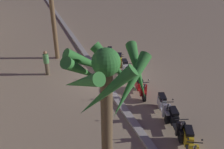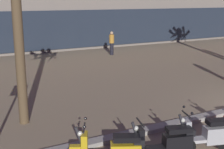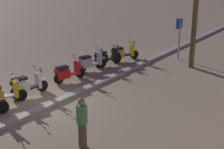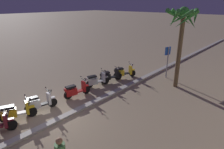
{
  "view_description": "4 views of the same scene",
  "coord_description": "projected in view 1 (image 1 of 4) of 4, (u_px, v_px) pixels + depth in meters",
  "views": [
    {
      "loc": [
        -12.59,
        4.45,
        7.12
      ],
      "look_at": [
        -1.9,
        0.49,
        1.19
      ],
      "focal_mm": 38.91,
      "sensor_mm": 36.0,
      "label": 1
    },
    {
      "loc": [
        -10.04,
        -6.55,
        3.79
      ],
      "look_at": [
        -4.48,
        3.73,
        0.98
      ],
      "focal_mm": 50.4,
      "sensor_mm": 36.0,
      "label": 2
    },
    {
      "loc": [
        8.23,
        9.31,
        5.21
      ],
      "look_at": [
        -2.17,
        1.83,
        0.95
      ],
      "focal_mm": 51.96,
      "sensor_mm": 36.0,
      "label": 3
    },
    {
      "loc": [
        4.39,
        8.07,
        5.51
      ],
      "look_at": [
        -4.75,
        -0.03,
        1.06
      ],
      "focal_mm": 31.96,
      "sensor_mm": 36.0,
      "label": 4
    }
  ],
  "objects": [
    {
      "name": "scooter_black_last_in_row",
      "position": [
        175.0,
        121.0,
        10.58
      ],
      "size": [
        1.82,
        0.79,
        1.04
      ],
      "color": "black",
      "rests_on": "ground"
    },
    {
      "name": "scooter_silver_mid_rear",
      "position": [
        163.0,
        105.0,
        11.63
      ],
      "size": [
        1.72,
        0.79,
        1.17
      ],
      "color": "black",
      "rests_on": "ground"
    },
    {
      "name": "scooter_yellow_gap_after_mid",
      "position": [
        119.0,
        61.0,
        16.24
      ],
      "size": [
        1.65,
        0.88,
        1.17
      ],
      "color": "black",
      "rests_on": "ground"
    },
    {
      "name": "scooter_maroon_tail_end",
      "position": [
        109.0,
        55.0,
        17.16
      ],
      "size": [
        1.67,
        0.99,
        1.04
      ],
      "color": "black",
      "rests_on": "ground"
    },
    {
      "name": "curb_strip",
      "position": [
        102.0,
        77.0,
        14.96
      ],
      "size": [
        60.0,
        0.36,
        0.12
      ],
      "primitive_type": "cube",
      "color": "#ADA89E",
      "rests_on": "ground"
    },
    {
      "name": "scooter_white_second_in_line",
      "position": [
        126.0,
        68.0,
        15.21
      ],
      "size": [
        1.75,
        0.67,
        1.17
      ],
      "color": "black",
      "rests_on": "ground"
    },
    {
      "name": "scooter_red_mid_front",
      "position": [
        140.0,
        87.0,
        13.21
      ],
      "size": [
        1.76,
        0.67,
        1.17
      ],
      "color": "black",
      "rests_on": "ground"
    },
    {
      "name": "ground_plane",
      "position": [
        109.0,
        77.0,
        15.13
      ],
      "size": [
        200.0,
        200.0,
        0.0
      ],
      "primitive_type": "plane",
      "color": "#9E896B"
    },
    {
      "name": "pedestrian_by_palm_tree",
      "position": [
        46.0,
        62.0,
        15.07
      ],
      "size": [
        0.34,
        0.34,
        1.6
      ],
      "color": "brown",
      "rests_on": "ground"
    },
    {
      "name": "scooter_yellow_lead_nearest",
      "position": [
        189.0,
        142.0,
        9.41
      ],
      "size": [
        1.69,
        0.97,
        1.17
      ],
      "color": "black",
      "rests_on": "ground"
    },
    {
      "name": "palm_tree_by_mall_entrance",
      "position": [
        107.0,
        96.0,
        5.65
      ],
      "size": [
        2.06,
        2.05,
        5.26
      ],
      "color": "brown",
      "rests_on": "ground"
    }
  ]
}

